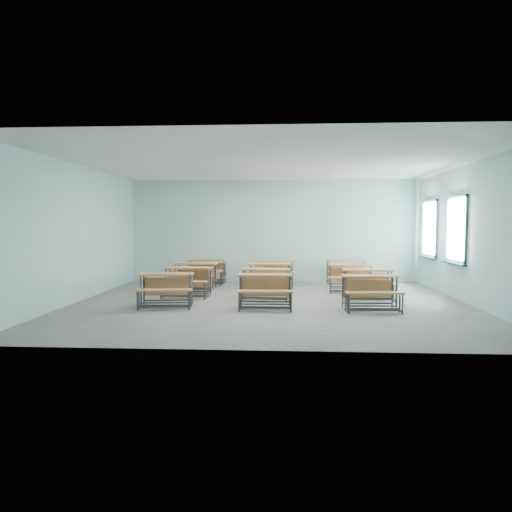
# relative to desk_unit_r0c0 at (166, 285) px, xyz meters

# --- Properties ---
(room) EXTENTS (9.04, 8.04, 3.24)m
(room) POSITION_rel_desk_unit_r0c0_xyz_m (2.35, 0.67, 1.11)
(room) COLOR gray
(room) RESTS_ON ground
(desk_unit_r0c0) EXTENTS (1.25, 0.91, 0.73)m
(desk_unit_r0c0) POSITION_rel_desk_unit_r0c0_xyz_m (0.00, 0.00, 0.00)
(desk_unit_r0c0) COLOR #A96B3D
(desk_unit_r0c0) RESTS_ON ground
(desk_unit_r0c1) EXTENTS (1.20, 0.82, 0.73)m
(desk_unit_r0c1) POSITION_rel_desk_unit_r0c0_xyz_m (2.18, -0.05, 0.00)
(desk_unit_r0c1) COLOR #A96B3D
(desk_unit_r0c1) RESTS_ON ground
(desk_unit_r0c2) EXTENTS (1.21, 0.84, 0.73)m
(desk_unit_r0c2) POSITION_rel_desk_unit_r0c0_xyz_m (4.41, -0.13, 0.00)
(desk_unit_r0c2) COLOR #A96B3D
(desk_unit_r0c2) RESTS_ON ground
(desk_unit_r1c0) EXTENTS (1.22, 0.86, 0.73)m
(desk_unit_r1c0) POSITION_rel_desk_unit_r0c0_xyz_m (0.17, 1.45, 0.00)
(desk_unit_r1c0) COLOR #A96B3D
(desk_unit_r1c0) RESTS_ON ground
(desk_unit_r1c1) EXTENTS (1.22, 0.86, 0.73)m
(desk_unit_r1c1) POSITION_rel_desk_unit_r0c0_xyz_m (2.14, 1.16, 0.00)
(desk_unit_r1c1) COLOR #A96B3D
(desk_unit_r1c1) RESTS_ON ground
(desk_unit_r1c2) EXTENTS (1.19, 0.81, 0.73)m
(desk_unit_r1c2) POSITION_rel_desk_unit_r0c0_xyz_m (4.61, 1.18, 0.00)
(desk_unit_r1c2) COLOR #A96B3D
(desk_unit_r1c2) RESTS_ON ground
(desk_unit_r2c0) EXTENTS (1.24, 0.89, 0.73)m
(desk_unit_r2c0) POSITION_rel_desk_unit_r0c0_xyz_m (0.11, 2.70, 0.00)
(desk_unit_r2c0) COLOR #A96B3D
(desk_unit_r2c0) RESTS_ON ground
(desk_unit_r2c1) EXTENTS (1.24, 0.90, 0.73)m
(desk_unit_r2c1) POSITION_rel_desk_unit_r0c0_xyz_m (2.22, 2.67, 0.00)
(desk_unit_r2c1) COLOR #A96B3D
(desk_unit_r2c1) RESTS_ON ground
(desk_unit_r2c2) EXTENTS (1.24, 0.89, 0.73)m
(desk_unit_r2c2) POSITION_rel_desk_unit_r0c0_xyz_m (4.37, 2.45, 0.00)
(desk_unit_r2c2) COLOR #A96B3D
(desk_unit_r2c2) RESTS_ON ground
(desk_unit_r3c0) EXTENTS (1.23, 0.87, 0.73)m
(desk_unit_r3c0) POSITION_rel_desk_unit_r0c0_xyz_m (0.23, 3.94, 0.00)
(desk_unit_r3c0) COLOR #A96B3D
(desk_unit_r3c0) RESTS_ON ground
(desk_unit_r3c1) EXTENTS (1.18, 0.79, 0.73)m
(desk_unit_r3c1) POSITION_rel_desk_unit_r0c0_xyz_m (2.30, 3.74, 0.00)
(desk_unit_r3c1) COLOR #A96B3D
(desk_unit_r3c1) RESTS_ON ground
(desk_unit_r3c2) EXTENTS (1.23, 0.87, 0.73)m
(desk_unit_r3c2) POSITION_rel_desk_unit_r0c0_xyz_m (4.48, 3.92, 0.00)
(desk_unit_r3c2) COLOR #A96B3D
(desk_unit_r3c2) RESTS_ON ground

